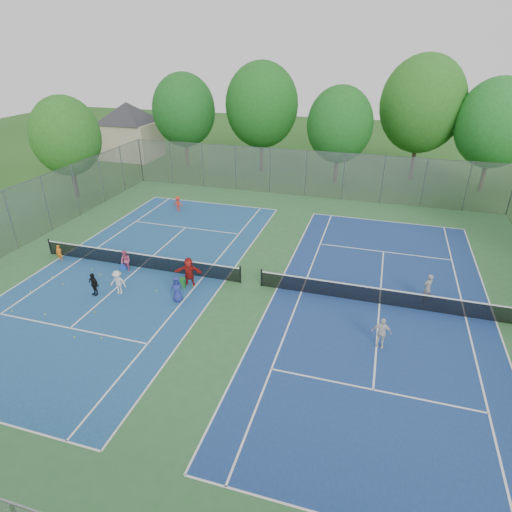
% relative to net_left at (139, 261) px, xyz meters
% --- Properties ---
extents(ground, '(120.00, 120.00, 0.00)m').
position_rel_net_left_xyz_m(ground, '(7.00, 0.00, -0.46)').
color(ground, '#225019').
rests_on(ground, ground).
extents(court_pad, '(32.00, 32.00, 0.01)m').
position_rel_net_left_xyz_m(court_pad, '(7.00, 0.00, -0.45)').
color(court_pad, '#2E6233').
rests_on(court_pad, ground).
extents(court_left, '(10.97, 23.77, 0.01)m').
position_rel_net_left_xyz_m(court_left, '(0.00, 0.00, -0.44)').
color(court_left, navy).
rests_on(court_left, court_pad).
extents(court_right, '(10.97, 23.77, 0.01)m').
position_rel_net_left_xyz_m(court_right, '(14.00, 0.00, -0.44)').
color(court_right, navy).
rests_on(court_right, court_pad).
extents(net_left, '(12.87, 0.10, 0.91)m').
position_rel_net_left_xyz_m(net_left, '(0.00, 0.00, 0.00)').
color(net_left, black).
rests_on(net_left, ground).
extents(net_right, '(12.87, 0.10, 0.91)m').
position_rel_net_left_xyz_m(net_right, '(14.00, 0.00, 0.00)').
color(net_right, black).
rests_on(net_right, ground).
extents(fence_north, '(32.00, 0.10, 4.00)m').
position_rel_net_left_xyz_m(fence_north, '(7.00, 16.00, 1.54)').
color(fence_north, gray).
rests_on(fence_north, ground).
extents(fence_west, '(0.10, 32.00, 4.00)m').
position_rel_net_left_xyz_m(fence_west, '(-9.00, 0.00, 1.54)').
color(fence_west, gray).
rests_on(fence_west, ground).
extents(house, '(11.03, 11.03, 7.30)m').
position_rel_net_left_xyz_m(house, '(-15.00, 24.00, 3.76)').
color(house, '#B7A88C').
rests_on(house, ground).
extents(tree_nw, '(6.40, 6.40, 9.58)m').
position_rel_net_left_xyz_m(tree_nw, '(-7.00, 22.00, 5.44)').
color(tree_nw, '#443326').
rests_on(tree_nw, ground).
extents(tree_nl, '(7.20, 7.20, 10.69)m').
position_rel_net_left_xyz_m(tree_nl, '(1.00, 23.00, 6.09)').
color(tree_nl, '#443326').
rests_on(tree_nl, ground).
extents(tree_nc, '(6.00, 6.00, 8.85)m').
position_rel_net_left_xyz_m(tree_nc, '(9.00, 21.00, 4.94)').
color(tree_nc, '#443326').
rests_on(tree_nc, ground).
extents(tree_nr, '(7.60, 7.60, 11.42)m').
position_rel_net_left_xyz_m(tree_nr, '(16.00, 24.00, 6.59)').
color(tree_nr, '#443326').
rests_on(tree_nr, ground).
extents(tree_ne, '(6.60, 6.60, 9.77)m').
position_rel_net_left_xyz_m(tree_ne, '(22.00, 22.00, 5.51)').
color(tree_ne, '#443326').
rests_on(tree_ne, ground).
extents(tree_side_w, '(5.60, 5.60, 8.47)m').
position_rel_net_left_xyz_m(tree_side_w, '(-12.00, 10.00, 4.79)').
color(tree_side_w, '#443326').
rests_on(tree_side_w, ground).
extents(ball_crate, '(0.42, 0.42, 0.27)m').
position_rel_net_left_xyz_m(ball_crate, '(-0.83, -0.46, -0.32)').
color(ball_crate, blue).
rests_on(ball_crate, ground).
extents(ball_hopper, '(0.36, 0.36, 0.59)m').
position_rel_net_left_xyz_m(ball_hopper, '(3.51, -1.46, -0.16)').
color(ball_hopper, '#227C27').
rests_on(ball_hopper, ground).
extents(student_a, '(0.42, 0.31, 1.04)m').
position_rel_net_left_xyz_m(student_a, '(-5.21, -0.60, 0.06)').
color(student_a, orange).
rests_on(student_a, ground).
extents(student_b, '(0.73, 0.63, 1.30)m').
position_rel_net_left_xyz_m(student_b, '(-0.53, -0.60, 0.20)').
color(student_b, '#CC4F76').
rests_on(student_b, ground).
extents(student_c, '(0.94, 0.61, 1.37)m').
position_rel_net_left_xyz_m(student_c, '(0.48, -2.96, 0.23)').
color(student_c, silver).
rests_on(student_c, ground).
extents(student_d, '(0.83, 0.52, 1.31)m').
position_rel_net_left_xyz_m(student_d, '(-0.69, -3.44, 0.20)').
color(student_d, black).
rests_on(student_d, ground).
extents(student_e, '(0.81, 0.67, 1.44)m').
position_rel_net_left_xyz_m(student_e, '(3.85, -2.73, 0.26)').
color(student_e, navy).
rests_on(student_e, ground).
extents(student_f, '(1.62, 0.79, 1.67)m').
position_rel_net_left_xyz_m(student_f, '(3.74, -1.02, 0.38)').
color(student_f, '#A21A17').
rests_on(student_f, ground).
extents(child_far_baseline, '(0.83, 0.53, 1.22)m').
position_rel_net_left_xyz_m(child_far_baseline, '(-2.01, 9.42, 0.16)').
color(child_far_baseline, red).
rests_on(child_far_baseline, ground).
extents(instructor, '(0.67, 0.66, 1.55)m').
position_rel_net_left_xyz_m(instructor, '(16.27, 1.03, 0.32)').
color(instructor, gray).
rests_on(instructor, ground).
extents(teen_court_b, '(0.88, 0.40, 1.48)m').
position_rel_net_left_xyz_m(teen_court_b, '(14.11, -3.55, 0.28)').
color(teen_court_b, silver).
rests_on(teen_court_b, ground).
extents(tennis_ball_0, '(0.07, 0.07, 0.07)m').
position_rel_net_left_xyz_m(tennis_ball_0, '(-4.18, -2.58, -0.42)').
color(tennis_ball_0, '#D1EF37').
rests_on(tennis_ball_0, ground).
extents(tennis_ball_1, '(0.07, 0.07, 0.07)m').
position_rel_net_left_xyz_m(tennis_ball_1, '(-4.22, -4.24, -0.42)').
color(tennis_ball_1, '#ECF438').
rests_on(tennis_ball_1, ground).
extents(tennis_ball_2, '(0.07, 0.07, 0.07)m').
position_rel_net_left_xyz_m(tennis_ball_2, '(0.34, -4.97, -0.42)').
color(tennis_ball_2, '#ADC62E').
rests_on(tennis_ball_2, ground).
extents(tennis_ball_3, '(0.07, 0.07, 0.07)m').
position_rel_net_left_xyz_m(tennis_ball_3, '(3.98, -1.17, -0.42)').
color(tennis_ball_3, gold).
rests_on(tennis_ball_3, ground).
extents(tennis_ball_4, '(0.07, 0.07, 0.07)m').
position_rel_net_left_xyz_m(tennis_ball_4, '(-1.69, -1.54, -0.42)').
color(tennis_ball_4, gold).
rests_on(tennis_ball_4, ground).
extents(tennis_ball_5, '(0.07, 0.07, 0.07)m').
position_rel_net_left_xyz_m(tennis_ball_5, '(2.30, -2.21, -0.42)').
color(tennis_ball_5, '#BFE735').
rests_on(tennis_ball_5, ground).
extents(tennis_ball_6, '(0.07, 0.07, 0.07)m').
position_rel_net_left_xyz_m(tennis_ball_6, '(1.92, -6.68, -0.42)').
color(tennis_ball_6, '#B3D631').
rests_on(tennis_ball_6, ground).
extents(tennis_ball_7, '(0.07, 0.07, 0.07)m').
position_rel_net_left_xyz_m(tennis_ball_7, '(-1.90, -5.82, -0.42)').
color(tennis_ball_7, yellow).
rests_on(tennis_ball_7, ground).
extents(tennis_ball_8, '(0.07, 0.07, 0.07)m').
position_rel_net_left_xyz_m(tennis_ball_8, '(-2.57, -1.12, -0.42)').
color(tennis_ball_8, '#C6CF30').
rests_on(tennis_ball_8, ground).
extents(tennis_ball_9, '(0.07, 0.07, 0.07)m').
position_rel_net_left_xyz_m(tennis_ball_9, '(0.69, -6.98, -0.42)').
color(tennis_ball_9, yellow).
rests_on(tennis_ball_9, ground).
extents(tennis_ball_10, '(0.07, 0.07, 0.07)m').
position_rel_net_left_xyz_m(tennis_ball_10, '(-3.70, -6.05, -0.42)').
color(tennis_ball_10, '#CBD531').
rests_on(tennis_ball_10, ground).
extents(tennis_ball_11, '(0.07, 0.07, 0.07)m').
position_rel_net_left_xyz_m(tennis_ball_11, '(-3.06, -3.07, -0.42)').
color(tennis_ball_11, '#BEE334').
rests_on(tennis_ball_11, ground).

